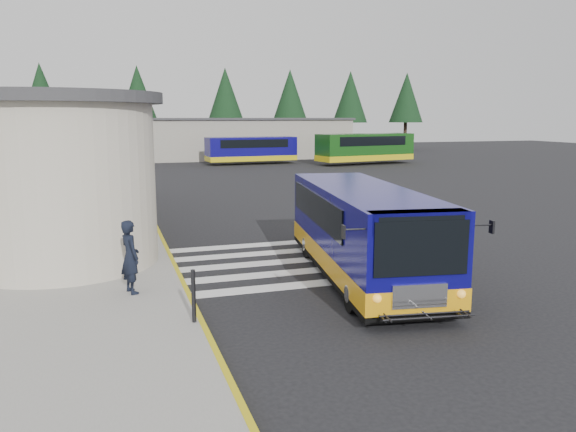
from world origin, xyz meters
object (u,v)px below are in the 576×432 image
object	(u,v)px
pedestrian_b	(108,243)
bollard	(194,296)
pedestrian_a	(130,257)
far_bus_b	(365,147)
transit_bus	(362,235)
far_bus_a	(251,149)

from	to	relation	value
pedestrian_b	bollard	size ratio (longest dim) A/B	1.59
pedestrian_a	bollard	world-z (taller)	pedestrian_a
bollard	far_bus_b	xyz separation A→B (m)	(21.17, 36.16, 0.86)
pedestrian_a	far_bus_b	world-z (taller)	far_bus_b
transit_bus	far_bus_a	distance (m)	37.66
far_bus_a	far_bus_b	bearing A→B (deg)	-112.14
bollard	far_bus_a	world-z (taller)	far_bus_a
bollard	far_bus_b	distance (m)	41.91
transit_bus	pedestrian_b	world-z (taller)	transit_bus
far_bus_b	bollard	bearing A→B (deg)	139.68
pedestrian_a	far_bus_a	size ratio (longest dim) A/B	0.21
bollard	far_bus_b	bearing A→B (deg)	59.66
pedestrian_a	bollard	xyz separation A→B (m)	(1.12, -2.41, -0.33)
transit_bus	far_bus_a	xyz separation A→B (m)	(6.35, 37.12, 0.22)
pedestrian_b	far_bus_a	bearing A→B (deg)	159.50
pedestrian_b	far_bus_a	world-z (taller)	far_bus_a
pedestrian_a	bollard	size ratio (longest dim) A/B	1.59
transit_bus	pedestrian_a	size ratio (longest dim) A/B	5.05
far_bus_b	pedestrian_b	bearing A→B (deg)	134.59
pedestrian_a	far_bus_b	distance (m)	40.45
pedestrian_b	bollard	distance (m)	4.46
pedestrian_a	pedestrian_b	distance (m)	1.80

